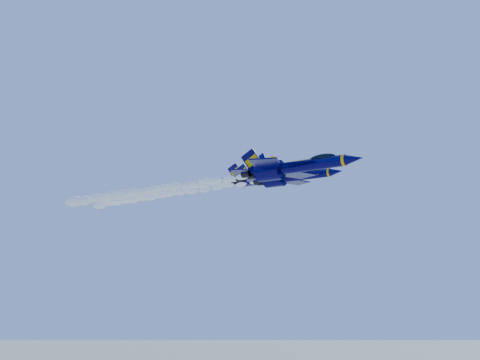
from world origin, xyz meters
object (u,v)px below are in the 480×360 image
Objects in this scene: jet_second at (291,177)px; jet_fourth at (263,177)px; jet_third at (268,176)px; jet_lead at (292,167)px.

jet_fourth reaches higher than jet_second.
jet_third is (-10.97, 11.53, 3.52)m from jet_second.
jet_fourth is (-16.67, 19.00, 5.36)m from jet_second.
jet_fourth reaches higher than jet_lead.
jet_third is at bearing 127.96° from jet_lead.
jet_second is at bearing 118.41° from jet_lead.
jet_lead is 34.99m from jet_fourth.
jet_fourth is (-21.13, 27.24, 5.94)m from jet_lead.
jet_second is 16.30m from jet_third.
jet_second is (-4.46, 8.25, 0.59)m from jet_lead.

